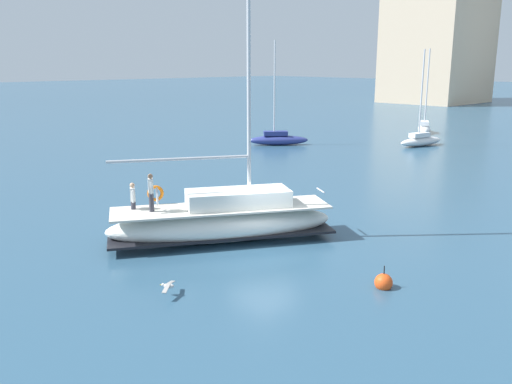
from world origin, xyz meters
TOP-DOWN VIEW (x-y plane):
  - ground_plane at (0.00, 0.00)m, footprint 400.00×400.00m
  - main_sailboat at (-1.61, -0.90)m, footprint 6.81×9.54m
  - moored_sloop_near at (-9.78, 29.21)m, footprint 2.16×5.19m
  - moored_cutter_left at (-14.45, 37.90)m, footprint 3.86×5.27m
  - moored_cutter_right at (-19.07, 20.23)m, footprint 4.44×5.01m
  - seagull at (1.46, -5.82)m, footprint 0.72×0.87m
  - mooring_buoy at (5.90, -0.17)m, footprint 0.62×0.62m

SIDE VIEW (x-z plane):
  - ground_plane at x=0.00m, z-range 0.00..0.00m
  - mooring_buoy at x=5.90m, z-range -0.27..0.64m
  - seagull at x=1.46m, z-range 0.26..0.43m
  - moored_sloop_near at x=-9.78m, z-range -3.68..4.83m
  - moored_cutter_left at x=-14.45m, z-range -3.79..4.97m
  - moored_cutter_right at x=-19.07m, z-range -4.04..5.26m
  - main_sailboat at x=-1.61m, z-range -5.12..6.92m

